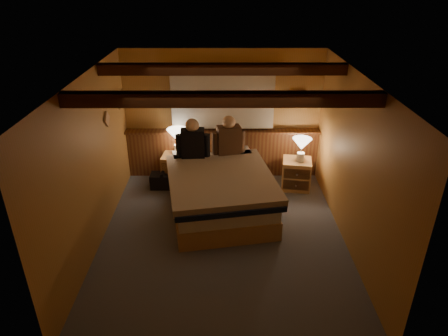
{
  "coord_description": "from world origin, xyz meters",
  "views": [
    {
      "loc": [
        -0.0,
        -4.91,
        3.6
      ],
      "look_at": [
        0.02,
        0.4,
        0.95
      ],
      "focal_mm": 32.0,
      "sensor_mm": 36.0,
      "label": 1
    }
  ],
  "objects_px": {
    "bed": "(220,191)",
    "person_right": "(229,138)",
    "duffel_bag": "(163,180)",
    "nightstand_right": "(296,174)",
    "lamp_left": "(177,137)",
    "lamp_right": "(302,145)",
    "nightstand_left": "(177,168)",
    "person_left": "(193,141)"
  },
  "relations": [
    {
      "from": "bed",
      "to": "nightstand_left",
      "type": "bearing_deg",
      "value": 118.5
    },
    {
      "from": "lamp_right",
      "to": "person_right",
      "type": "xyz_separation_m",
      "value": [
        -1.27,
        0.03,
        0.13
      ]
    },
    {
      "from": "lamp_left",
      "to": "lamp_right",
      "type": "distance_m",
      "value": 2.22
    },
    {
      "from": "person_right",
      "to": "duffel_bag",
      "type": "bearing_deg",
      "value": 165.8
    },
    {
      "from": "nightstand_left",
      "to": "person_right",
      "type": "bearing_deg",
      "value": -8.28
    },
    {
      "from": "nightstand_left",
      "to": "nightstand_right",
      "type": "distance_m",
      "value": 2.21
    },
    {
      "from": "nightstand_right",
      "to": "lamp_right",
      "type": "distance_m",
      "value": 0.59
    },
    {
      "from": "nightstand_right",
      "to": "lamp_left",
      "type": "relative_size",
      "value": 1.15
    },
    {
      "from": "nightstand_left",
      "to": "duffel_bag",
      "type": "relative_size",
      "value": 1.19
    },
    {
      "from": "nightstand_left",
      "to": "duffel_bag",
      "type": "height_order",
      "value": "nightstand_left"
    },
    {
      "from": "nightstand_right",
      "to": "person_left",
      "type": "bearing_deg",
      "value": -166.67
    },
    {
      "from": "duffel_bag",
      "to": "lamp_left",
      "type": "bearing_deg",
      "value": 46.12
    },
    {
      "from": "lamp_left",
      "to": "person_right",
      "type": "bearing_deg",
      "value": -18.28
    },
    {
      "from": "duffel_bag",
      "to": "nightstand_right",
      "type": "bearing_deg",
      "value": 0.18
    },
    {
      "from": "lamp_left",
      "to": "nightstand_right",
      "type": "bearing_deg",
      "value": -7.82
    },
    {
      "from": "bed",
      "to": "duffel_bag",
      "type": "height_order",
      "value": "bed"
    },
    {
      "from": "nightstand_right",
      "to": "duffel_bag",
      "type": "distance_m",
      "value": 2.43
    },
    {
      "from": "nightstand_right",
      "to": "bed",
      "type": "bearing_deg",
      "value": -142.03
    },
    {
      "from": "lamp_left",
      "to": "person_right",
      "type": "height_order",
      "value": "person_right"
    },
    {
      "from": "duffel_bag",
      "to": "lamp_right",
      "type": "bearing_deg",
      "value": -0.76
    },
    {
      "from": "bed",
      "to": "nightstand_right",
      "type": "height_order",
      "value": "bed"
    },
    {
      "from": "bed",
      "to": "person_right",
      "type": "xyz_separation_m",
      "value": [
        0.15,
        0.77,
        0.62
      ]
    },
    {
      "from": "nightstand_left",
      "to": "lamp_right",
      "type": "bearing_deg",
      "value": -0.88
    },
    {
      "from": "bed",
      "to": "person_right",
      "type": "bearing_deg",
      "value": 68.67
    },
    {
      "from": "lamp_right",
      "to": "nightstand_right",
      "type": "bearing_deg",
      "value": 135.23
    },
    {
      "from": "bed",
      "to": "duffel_bag",
      "type": "relative_size",
      "value": 5.06
    },
    {
      "from": "nightstand_left",
      "to": "lamp_left",
      "type": "xyz_separation_m",
      "value": [
        0.04,
        0.05,
        0.62
      ]
    },
    {
      "from": "nightstand_left",
      "to": "bed",
      "type": "bearing_deg",
      "value": -45.15
    },
    {
      "from": "bed",
      "to": "lamp_right",
      "type": "xyz_separation_m",
      "value": [
        1.43,
        0.74,
        0.49
      ]
    },
    {
      "from": "nightstand_right",
      "to": "person_right",
      "type": "xyz_separation_m",
      "value": [
        -1.23,
        -0.01,
        0.71
      ]
    },
    {
      "from": "lamp_left",
      "to": "lamp_right",
      "type": "xyz_separation_m",
      "value": [
        2.2,
        -0.34,
        -0.03
      ]
    },
    {
      "from": "nightstand_left",
      "to": "person_right",
      "type": "xyz_separation_m",
      "value": [
        0.97,
        -0.25,
        0.71
      ]
    },
    {
      "from": "lamp_left",
      "to": "lamp_right",
      "type": "height_order",
      "value": "lamp_left"
    },
    {
      "from": "bed",
      "to": "lamp_left",
      "type": "bearing_deg",
      "value": 115.61
    },
    {
      "from": "bed",
      "to": "lamp_right",
      "type": "relative_size",
      "value": 5.28
    },
    {
      "from": "bed",
      "to": "person_left",
      "type": "bearing_deg",
      "value": 116.19
    },
    {
      "from": "duffel_bag",
      "to": "nightstand_left",
      "type": "bearing_deg",
      "value": 44.98
    },
    {
      "from": "duffel_bag",
      "to": "bed",
      "type": "bearing_deg",
      "value": -36.84
    },
    {
      "from": "nightstand_left",
      "to": "nightstand_right",
      "type": "height_order",
      "value": "nightstand_right"
    },
    {
      "from": "person_left",
      "to": "lamp_right",
      "type": "bearing_deg",
      "value": 0.94
    },
    {
      "from": "lamp_left",
      "to": "person_left",
      "type": "distance_m",
      "value": 0.55
    },
    {
      "from": "nightstand_right",
      "to": "nightstand_left",
      "type": "bearing_deg",
      "value": -177.72
    }
  ]
}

